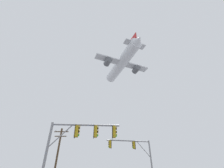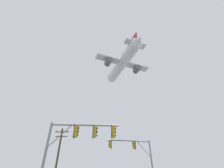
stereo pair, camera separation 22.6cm
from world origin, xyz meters
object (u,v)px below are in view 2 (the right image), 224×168
Objects in this scene: signal_pole_near at (78,139)px; airplane at (122,63)px; utility_pole at (58,156)px; signal_pole_far at (136,152)px.

signal_pole_near is 0.26× the size of airplane.
signal_pole_near is 12.93m from utility_pole.
airplane reaches higher than signal_pole_far.
signal_pole_far reaches higher than signal_pole_near.
airplane is at bearing 48.07° from utility_pole.
signal_pole_far is 31.18m from airplane.
airplane reaches higher than signal_pole_near.
signal_pole_far is at bearing 58.45° from signal_pole_near.
utility_pole reaches higher than signal_pole_near.
signal_pole_far is at bearing -12.46° from utility_pole.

